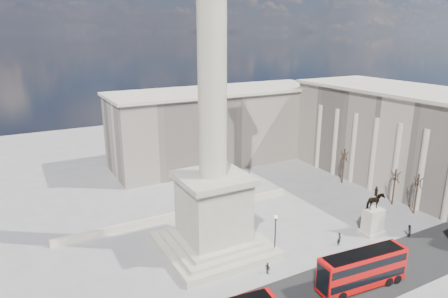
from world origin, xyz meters
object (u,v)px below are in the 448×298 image
victorian_lamp (275,231)px  pedestrian_crossing (268,268)px  nelsons_column (213,160)px  pedestrian_walking (339,239)px  pedestrian_standing (409,231)px  equestrian_statue (373,217)px  red_bus_c (363,269)px

victorian_lamp → pedestrian_crossing: size_ratio=3.71×
nelsons_column → pedestrian_crossing: 15.25m
victorian_lamp → pedestrian_walking: (9.45, -2.35, -2.45)m
pedestrian_walking → pedestrian_standing: size_ratio=0.99×
equestrian_statue → pedestrian_standing: 5.30m
red_bus_c → nelsons_column: bearing=130.3°
pedestrian_standing → pedestrian_crossing: pedestrian_standing is taller
equestrian_statue → pedestrian_crossing: bearing=-176.1°
red_bus_c → equestrian_statue: (11.54, 8.77, 0.16)m
red_bus_c → pedestrian_walking: size_ratio=6.02×
nelsons_column → equestrian_statue: (22.84, -7.35, -10.37)m
equestrian_statue → pedestrian_walking: 7.03m
pedestrian_crossing → red_bus_c: bearing=-141.8°
victorian_lamp → pedestrian_standing: victorian_lamp is taller
pedestrian_standing → victorian_lamp: bearing=-36.3°
victorian_lamp → pedestrian_crossing: bearing=-135.5°
red_bus_c → pedestrian_walking: bearing=66.2°
victorian_lamp → pedestrian_walking: victorian_lamp is taller
pedestrian_crossing → pedestrian_walking: bearing=-95.1°
victorian_lamp → pedestrian_crossing: victorian_lamp is taller
red_bus_c → pedestrian_walking: (4.70, 8.46, -1.43)m
equestrian_statue → pedestrian_walking: equestrian_statue is taller
nelsons_column → equestrian_statue: 26.14m
equestrian_statue → pedestrian_standing: size_ratio=3.90×
pedestrian_walking → equestrian_statue: bearing=-18.7°
pedestrian_standing → pedestrian_walking: bearing=-37.6°
equestrian_statue → pedestrian_walking: size_ratio=3.94×
nelsons_column → pedestrian_crossing: (3.10, -8.69, -12.14)m
pedestrian_walking → pedestrian_standing: pedestrian_standing is taller
nelsons_column → pedestrian_crossing: nelsons_column is taller
nelsons_column → pedestrian_walking: bearing=-25.6°
equestrian_statue → pedestrian_standing: (3.70, -3.45, -1.59)m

